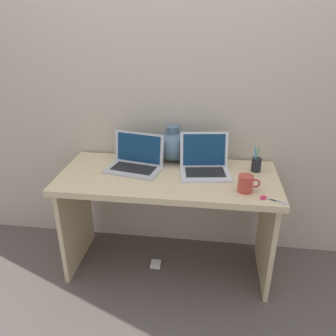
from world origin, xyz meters
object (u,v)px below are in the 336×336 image
Objects in this scene: laptop_right at (205,162)px; power_brick at (156,264)px; laptop_left at (136,159)px; scissors at (268,199)px; green_vase at (173,145)px; coffee_mug at (246,184)px; pen_cup at (256,164)px.

laptop_right reaches higher than power_brick.
scissors is at bearing -21.42° from laptop_left.
power_brick is (-0.09, -0.27, -0.83)m from green_vase.
laptop_right reaches higher than laptop_left.
green_vase reaches higher than coffee_mug.
green_vase reaches higher than pen_cup.
laptop_right is at bearing 138.57° from scissors.
laptop_left is 0.89m from scissors.
pen_cup is at bearing 3.67° from laptop_left.
green_vase is 1.45× the size of pen_cup.
coffee_mug is 0.89× the size of scissors.
laptop_left is 0.28m from green_vase.
green_vase reaches higher than power_brick.
green_vase is at bearing 71.75° from power_brick.
laptop_right is 0.49m from scissors.
laptop_left is at bearing 158.58° from scissors.
scissors is at bearing -41.43° from laptop_right.
coffee_mug is 0.75× the size of pen_cup.
laptop_right is 0.34m from pen_cup.
coffee_mug reaches higher than power_brick.
coffee_mug is at bearing 146.26° from scissors.
power_brick is at bearing -36.45° from laptop_left.
coffee_mug reaches higher than scissors.
power_brick is at bearing 162.13° from scissors.
green_vase is 1.94× the size of coffee_mug.
coffee_mug is at bearing -44.65° from laptop_right.
pen_cup is at bearing 13.19° from power_brick.
green_vase is 0.58m from pen_cup.
green_vase is 3.55× the size of power_brick.
laptop_right is 2.42× the size of scissors.
power_brick is (-0.65, -0.15, -0.77)m from pen_cup.
coffee_mug is (0.70, -0.24, -0.01)m from laptop_left.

